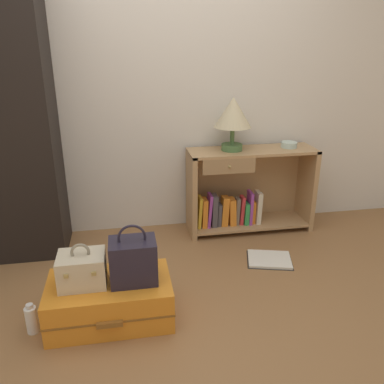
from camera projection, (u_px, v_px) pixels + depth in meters
The scene contains 10 objects.
ground_plane at pixel (188, 335), 2.23m from camera, with size 9.00×9.00×0.00m, color olive.
back_wall at pixel (156, 73), 3.15m from camera, with size 6.40×0.10×2.60m, color silver.
bookshelf at pixel (244, 192), 3.39m from camera, with size 1.06×0.35×0.71m.
table_lamp at pixel (233, 115), 3.13m from camera, with size 0.30×0.30×0.43m.
bowl at pixel (289, 145), 3.31m from camera, with size 0.13×0.13×0.05m, color silver.
suitcase_large at pixel (110, 300), 2.32m from camera, with size 0.71×0.44×0.25m.
train_case at pixel (82, 269), 2.23m from camera, with size 0.26×0.22×0.26m.
handbag at pixel (133, 260), 2.25m from camera, with size 0.26×0.19×0.35m.
bottle at pixel (32, 319), 2.22m from camera, with size 0.07×0.07×0.18m.
open_book_on_floor at pixel (269, 260), 2.98m from camera, with size 0.39×0.34×0.02m.
Camera 1 is at (-0.30, -1.77, 1.54)m, focal length 37.31 mm.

